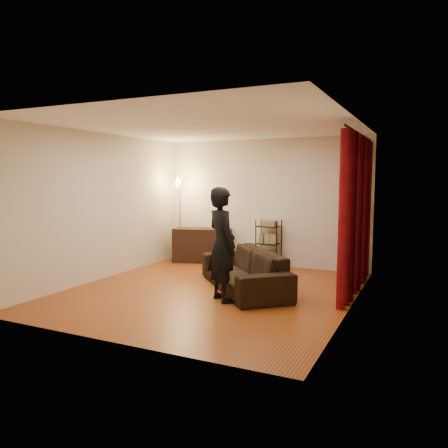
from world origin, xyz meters
The scene contains 14 objects.
floor centered at (0.00, 0.00, 0.00)m, with size 5.00×5.00×0.00m, color #95491D.
ceiling centered at (0.00, 0.00, 2.70)m, with size 5.00×5.00×0.00m, color white.
wall_back centered at (0.00, 2.50, 1.35)m, with size 5.00×5.00×0.00m, color beige.
wall_front centered at (0.00, -2.50, 1.35)m, with size 5.00×5.00×0.00m, color beige.
wall_left centered at (-2.25, 0.00, 1.35)m, with size 5.00×5.00×0.00m, color beige.
wall_right centered at (2.25, 0.00, 1.35)m, with size 5.00×5.00×0.00m, color beige.
curtain_rod centered at (2.15, 1.12, 2.58)m, with size 0.04×0.04×2.65m, color black.
curtain centered at (2.13, 1.12, 1.28)m, with size 0.22×2.65×2.55m, color maroon, non-canonical shape.
sofa centered at (0.44, 0.35, 0.33)m, with size 2.28×0.89×0.67m, color black.
person centered at (0.40, -0.41, 0.87)m, with size 0.64×0.42×1.74m, color black.
media_cabinet centered at (-1.35, 2.23, 0.38)m, with size 1.29×0.49×0.75m, color black.
storage_boxes centered at (-0.40, 2.21, 0.14)m, with size 0.33×0.26×0.27m, color white, non-canonical shape.
wire_shelf centered at (0.20, 2.28, 0.50)m, with size 0.46×0.32×1.00m, color black, non-canonical shape.
floor_lamp centered at (-1.82, 2.04, 0.97)m, with size 0.35×0.35×1.94m, color silver, non-canonical shape.
Camera 1 is at (3.24, -6.30, 1.87)m, focal length 35.00 mm.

